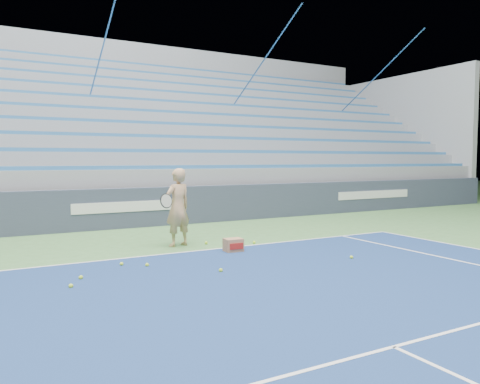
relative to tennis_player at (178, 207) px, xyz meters
name	(u,v)px	position (x,y,z in m)	size (l,w,h in m)	color
sponsor_barrier	(131,208)	(-0.12, 3.25, -0.30)	(30.00, 0.32, 1.10)	#363E53
bleachers	(88,147)	(-0.13, 8.97, 1.51)	(31.00, 9.15, 7.30)	gray
tennis_player	(178,207)	(0.00, 0.00, 0.00)	(0.96, 0.90, 1.69)	tan
ball_box	(233,245)	(0.76, -1.14, -0.71)	(0.38, 0.31, 0.27)	#A4724F
tennis_ball_0	(147,265)	(-1.20, -1.60, -0.82)	(0.07, 0.07, 0.07)	#C6EF30
tennis_ball_1	(221,270)	(-0.24, -2.58, -0.82)	(0.07, 0.07, 0.07)	#C6EF30
tennis_ball_2	(81,278)	(-2.38, -1.95, -0.82)	(0.07, 0.07, 0.07)	#C6EF30
tennis_ball_3	(351,257)	(2.39, -2.85, -0.82)	(0.07, 0.07, 0.07)	#C6EF30
tennis_ball_4	(71,286)	(-2.60, -2.39, -0.82)	(0.07, 0.07, 0.07)	#C6EF30
tennis_ball_5	(206,243)	(0.62, -0.12, -0.82)	(0.07, 0.07, 0.07)	#C6EF30
tennis_ball_6	(254,242)	(1.60, -0.56, -0.82)	(0.07, 0.07, 0.07)	#C6EF30
tennis_ball_7	(122,264)	(-1.57, -1.31, -0.82)	(0.07, 0.07, 0.07)	#C6EF30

